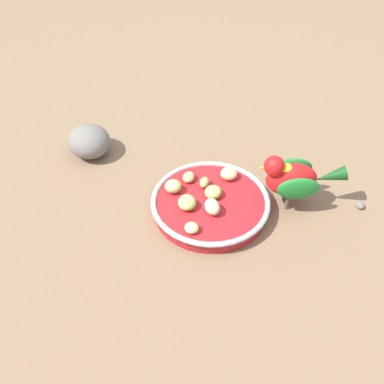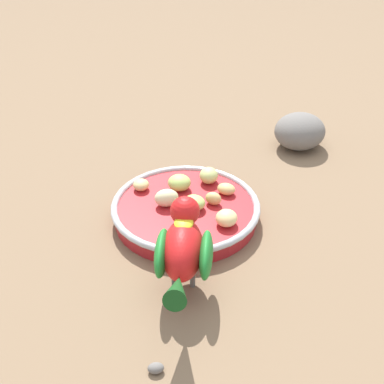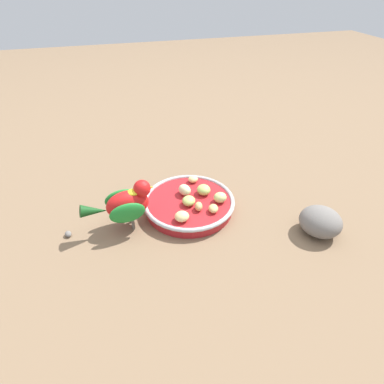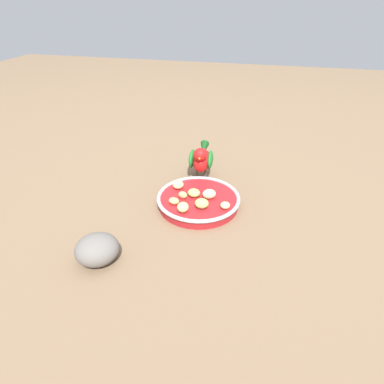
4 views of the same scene
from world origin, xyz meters
TOP-DOWN VIEW (x-y plane):
  - ground_plane at (0.00, 0.00)m, footprint 4.00×4.00m
  - feeding_bowl at (0.00, 0.01)m, footprint 0.22×0.22m
  - apple_piece_0 at (-0.04, -0.01)m, footprint 0.03×0.02m
  - apple_piece_1 at (0.02, -0.04)m, footprint 0.04×0.04m
  - apple_piece_2 at (-0.01, 0.01)m, footprint 0.04×0.04m
  - apple_piece_3 at (0.03, 0.01)m, footprint 0.04×0.04m
  - apple_piece_4 at (-0.07, 0.04)m, footprint 0.03×0.03m
  - apple_piece_5 at (-0.02, -0.06)m, footprint 0.03×0.03m
  - apple_piece_6 at (0.08, -0.03)m, footprint 0.03×0.03m
  - apple_piece_7 at (-0.05, -0.04)m, footprint 0.03×0.03m
  - parrot at (-0.02, 0.16)m, footprint 0.08×0.17m
  - rock_large at (-0.16, -0.25)m, footprint 0.13×0.12m
  - pebble_0 at (-0.02, 0.29)m, footprint 0.02×0.02m

SIDE VIEW (x-z plane):
  - ground_plane at x=0.00m, z-range 0.00..0.00m
  - pebble_0 at x=-0.02m, z-range 0.00..0.01m
  - feeding_bowl at x=0.00m, z-range 0.00..0.03m
  - rock_large at x=-0.16m, z-range 0.00..0.06m
  - apple_piece_6 at x=0.08m, z-range 0.03..0.04m
  - apple_piece_7 at x=-0.05m, z-range 0.03..0.04m
  - apple_piece_0 at x=-0.04m, z-range 0.03..0.04m
  - apple_piece_2 at x=-0.01m, z-range 0.03..0.05m
  - apple_piece_4 at x=-0.07m, z-range 0.03..0.05m
  - apple_piece_1 at x=0.02m, z-range 0.03..0.05m
  - apple_piece_5 at x=-0.02m, z-range 0.03..0.05m
  - apple_piece_3 at x=0.03m, z-range 0.03..0.05m
  - parrot at x=-0.02m, z-range 0.01..0.13m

